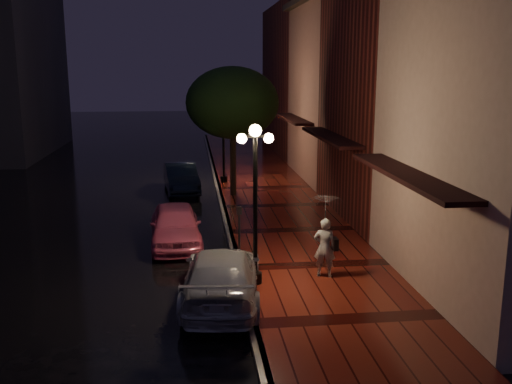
# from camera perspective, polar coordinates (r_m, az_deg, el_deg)

# --- Properties ---
(ground) EXTENTS (120.00, 120.00, 0.00)m
(ground) POSITION_cam_1_polar(r_m,az_deg,el_deg) (20.43, -2.66, -4.40)
(ground) COLOR black
(ground) RESTS_ON ground
(sidewalk) EXTENTS (4.50, 60.00, 0.15)m
(sidewalk) POSITION_cam_1_polar(r_m,az_deg,el_deg) (20.68, 3.59, -3.98)
(sidewalk) COLOR #49110D
(sidewalk) RESTS_ON ground
(curb) EXTENTS (0.25, 60.00, 0.15)m
(curb) POSITION_cam_1_polar(r_m,az_deg,el_deg) (20.41, -2.66, -4.19)
(curb) COLOR #595451
(curb) RESTS_ON ground
(storefront_mid) EXTENTS (5.00, 8.00, 11.00)m
(storefront_mid) POSITION_cam_1_polar(r_m,az_deg,el_deg) (23.07, 14.78, 11.01)
(storefront_mid) COLOR #511914
(storefront_mid) RESTS_ON ground
(storefront_far) EXTENTS (5.00, 8.00, 9.00)m
(storefront_far) POSITION_cam_1_polar(r_m,az_deg,el_deg) (30.70, 9.22, 9.62)
(storefront_far) COLOR #8C5951
(storefront_far) RESTS_ON ground
(storefront_extra) EXTENTS (5.00, 12.00, 10.00)m
(storefront_extra) POSITION_cam_1_polar(r_m,az_deg,el_deg) (40.39, 5.35, 11.06)
(storefront_extra) COLOR #511914
(storefront_extra) RESTS_ON ground
(streetlamp_near) EXTENTS (0.96, 0.36, 4.31)m
(streetlamp_near) POSITION_cam_1_polar(r_m,az_deg,el_deg) (14.98, -0.07, -0.32)
(streetlamp_near) COLOR black
(streetlamp_near) RESTS_ON sidewalk
(streetlamp_far) EXTENTS (0.96, 0.36, 4.31)m
(streetlamp_far) POSITION_cam_1_polar(r_m,az_deg,el_deg) (28.75, -3.28, 5.79)
(streetlamp_far) COLOR black
(streetlamp_far) RESTS_ON sidewalk
(street_tree) EXTENTS (4.16, 4.16, 5.80)m
(street_tree) POSITION_cam_1_polar(r_m,az_deg,el_deg) (25.63, -2.34, 8.69)
(street_tree) COLOR black
(street_tree) RESTS_ON sidewalk
(pink_car) EXTENTS (1.88, 4.19, 1.40)m
(pink_car) POSITION_cam_1_polar(r_m,az_deg,el_deg) (19.36, -8.06, -3.31)
(pink_car) COLOR #E45E85
(pink_car) RESTS_ON ground
(navy_car) EXTENTS (1.90, 4.28, 1.36)m
(navy_car) POSITION_cam_1_polar(r_m,az_deg,el_deg) (27.64, -7.49, 1.41)
(navy_car) COLOR black
(navy_car) RESTS_ON ground
(silver_car) EXTENTS (2.42, 4.93, 1.38)m
(silver_car) POSITION_cam_1_polar(r_m,az_deg,el_deg) (14.70, -3.43, -8.36)
(silver_car) COLOR #ADADB5
(silver_car) RESTS_ON ground
(woman_with_umbrella) EXTENTS (0.98, 0.99, 2.35)m
(woman_with_umbrella) POSITION_cam_1_polar(r_m,az_deg,el_deg) (15.82, 6.96, -3.07)
(woman_with_umbrella) COLOR white
(woman_with_umbrella) RESTS_ON sidewalk
(parking_meter) EXTENTS (0.16, 0.13, 1.49)m
(parking_meter) POSITION_cam_1_polar(r_m,az_deg,el_deg) (17.91, -1.69, -3.30)
(parking_meter) COLOR black
(parking_meter) RESTS_ON sidewalk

